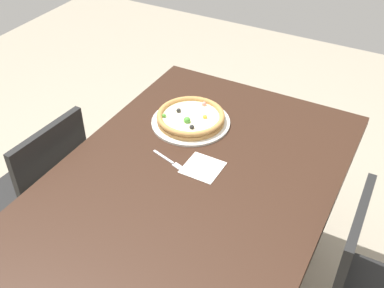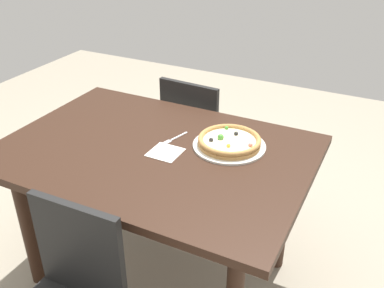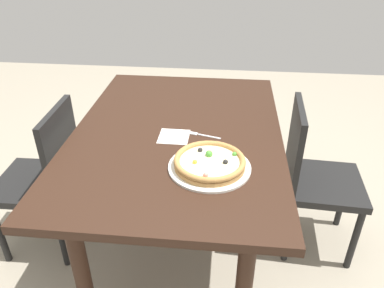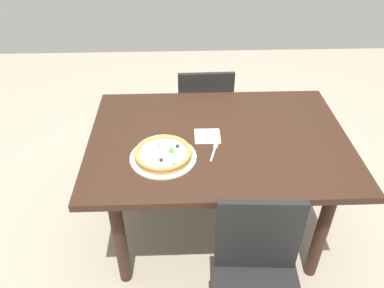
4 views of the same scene
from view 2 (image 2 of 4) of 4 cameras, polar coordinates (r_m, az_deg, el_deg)
The scene contains 7 objects.
ground_plane at distance 2.49m, azimuth -4.15°, elevation -16.18°, with size 6.00×6.00×0.00m, color #9E937F.
dining_table at distance 2.07m, azimuth -4.81°, elevation -3.04°, with size 1.42×1.00×0.77m.
chair_near at distance 2.76m, azimuth 0.82°, elevation 1.11°, with size 0.42×0.42×0.86m.
plate at distance 2.03m, azimuth 4.88°, elevation -0.22°, with size 0.34×0.34×0.01m, color silver.
pizza at distance 2.02m, azimuth 4.91°, elevation 0.40°, with size 0.29×0.29×0.05m.
fork at distance 2.09m, azimuth -2.49°, elevation 0.64°, with size 0.06×0.16×0.00m.
napkin at distance 1.98m, azimuth -3.50°, elevation -1.10°, with size 0.14×0.14×0.00m, color white.
Camera 2 is at (-0.94, 1.48, 1.77)m, focal length 40.80 mm.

